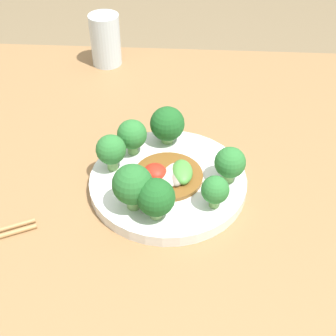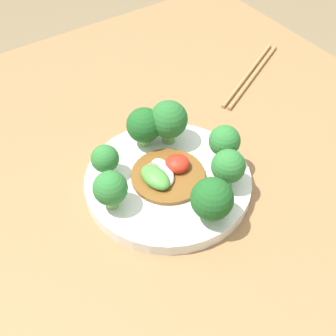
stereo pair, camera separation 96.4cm
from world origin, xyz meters
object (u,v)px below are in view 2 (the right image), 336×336
Objects in this scene: broccoli_northeast at (228,167)px; broccoli_southwest at (105,159)px; stirfry_center at (165,173)px; broccoli_south at (110,189)px; broccoli_north at (224,142)px; broccoli_east at (212,199)px; broccoli_northwest at (171,119)px; chopsticks at (251,75)px; broccoli_west at (144,126)px; plate at (168,182)px.

broccoli_northeast is 1.17× the size of broccoli_southwest.
broccoli_northeast reaches higher than stirfry_center.
broccoli_north is (0.02, 0.19, 0.00)m from broccoli_south.
broccoli_east is 1.25× the size of broccoli_southwest.
broccoli_northwest is 0.34× the size of chopsticks.
broccoli_northeast is at bearing 47.04° from stirfry_center.
broccoli_north is 0.09m from broccoli_northwest.
broccoli_south is at bearing -132.44° from broccoli_east.
broccoli_south is 0.10m from stirfry_center.
stirfry_center is at bearing -40.02° from broccoli_northwest.
broccoli_east is 0.10m from stirfry_center.
broccoli_northwest is (-0.08, -0.04, 0.01)m from broccoli_north.
stirfry_center is (-0.00, 0.09, -0.03)m from broccoli_south.
broccoli_northwest is at bearing 139.98° from stirfry_center.
broccoli_east is 1.10× the size of broccoli_south.
broccoli_east is 0.60× the size of stirfry_center.
broccoli_north is at bearing -51.45° from chopsticks.
broccoli_northwest reaches higher than broccoli_southwest.
broccoli_east is 0.18m from broccoli_west.
broccoli_south is 0.93× the size of broccoli_west.
chopsticks is (-0.08, 0.24, -0.06)m from broccoli_northwest.
plate is 3.75× the size of broccoli_east.
broccoli_south is at bearing -21.95° from broccoli_southwest.
broccoli_north is 0.05m from broccoli_northeast.
broccoli_east is at bearing -50.20° from chopsticks.
stirfry_center is at bearing -64.17° from chopsticks.
broccoli_northeast is at bearing 19.69° from broccoli_west.
broccoli_south is (0.00, -0.09, 0.04)m from plate.
plate is 4.68× the size of broccoli_southwest.
broccoli_west is at bearing -113.49° from broccoli_northwest.
broccoli_north reaches higher than stirfry_center.
broccoli_south is 0.97× the size of broccoli_northeast.
broccoli_north reaches higher than broccoli_south.
plate is 0.10m from broccoli_north.
chopsticks is at bearing 108.16° from broccoli_northwest.
stirfry_center is 0.51× the size of chopsticks.
broccoli_north is at bearing 132.67° from broccoli_east.
stirfry_center is (0.06, -0.05, -0.03)m from broccoli_northwest.
stirfry_center is at bearing -173.96° from broccoli_east.
broccoli_east is 0.14m from broccoli_south.
plate is at bearing -100.24° from broccoli_north.
plate is 0.10m from broccoli_southwest.
plate is 0.10m from broccoli_east.
broccoli_west is 0.59× the size of stirfry_center.
broccoli_north is at bearing 38.37° from broccoli_west.
broccoli_southwest is at bearing -130.91° from broccoli_northeast.
broccoli_north is at bearing 79.76° from plate.
broccoli_southwest is (0.01, -0.12, -0.01)m from broccoli_northwest.
broccoli_west is at bearing -141.63° from broccoli_north.
broccoli_south is 0.14m from broccoli_west.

